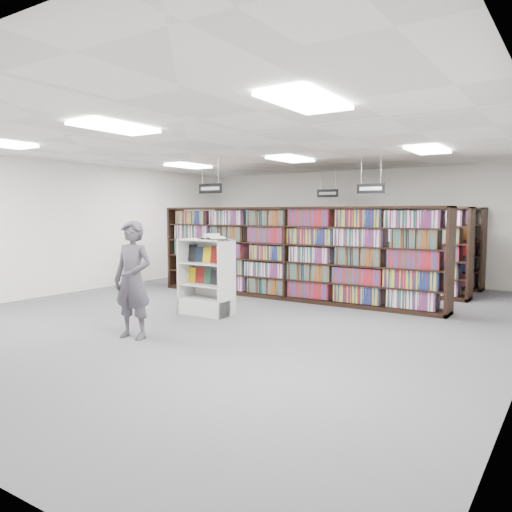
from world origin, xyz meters
The scene contains 18 objects.
floor centered at (0.00, 0.00, 0.00)m, with size 12.00×12.00×0.00m, color #4D4D52.
ceiling centered at (0.00, 0.00, 3.20)m, with size 10.00×12.00×0.10m, color white.
wall_back centered at (0.00, 6.00, 1.60)m, with size 10.00×0.10×3.20m, color white.
wall_left centered at (-5.00, 0.00, 1.60)m, with size 0.10×12.00×3.20m, color white.
bookshelf_row_near centered at (0.00, 2.00, 1.05)m, with size 7.00×0.60×2.10m.
bookshelf_row_mid centered at (0.00, 4.00, 1.05)m, with size 7.00×0.60×2.10m.
bookshelf_row_far centered at (0.00, 5.70, 1.05)m, with size 7.00×0.60×2.10m.
aisle_sign_left centered at (-1.50, 1.00, 2.53)m, with size 0.65×0.02×0.80m.
aisle_sign_right centered at (1.50, 3.00, 2.53)m, with size 0.65×0.02×0.80m.
aisle_sign_center centered at (-0.50, 5.00, 2.53)m, with size 0.65×0.02×0.80m.
troffer_front_center centered at (0.00, -3.00, 3.16)m, with size 0.60×1.20×0.04m, color white.
troffer_front_right centered at (3.00, -3.00, 3.16)m, with size 0.60×1.20×0.04m, color white.
troffer_back_left centered at (-3.00, 2.00, 3.16)m, with size 0.60×1.20×0.04m, color white.
troffer_back_center centered at (0.00, 2.00, 3.16)m, with size 0.60×1.20×0.04m, color white.
troffer_back_right centered at (3.00, 2.00, 3.16)m, with size 0.60×1.20×0.04m, color white.
endcap_display centered at (-0.51, -0.36, 0.49)m, with size 1.06×0.54×1.47m.
open_book centered at (-0.37, -0.38, 1.50)m, with size 0.69×0.56×0.13m.
shopper centered at (-0.31, -2.45, 0.92)m, with size 0.67×0.44×1.85m, color #48424C.
Camera 1 is at (5.55, -7.85, 1.97)m, focal length 35.00 mm.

